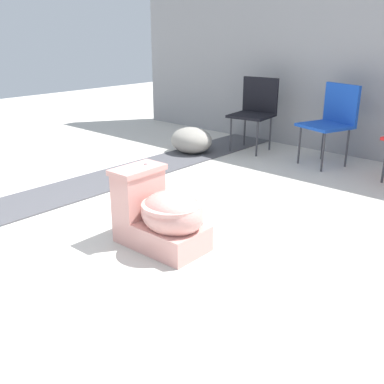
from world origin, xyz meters
name	(u,v)px	position (x,y,z in m)	size (l,w,h in m)	color
ground_plane	(134,235)	(0.00, 0.00, 0.00)	(14.00, 14.00, 0.00)	beige
gravel_strip	(96,183)	(-1.12, 0.50, 0.01)	(0.56, 8.00, 0.01)	#4C4C51
toilet	(162,215)	(0.26, 0.02, 0.22)	(0.64, 0.40, 0.52)	#E09E93
folding_chair_left	(256,106)	(-0.75, 2.55, 0.51)	(0.49, 0.49, 0.83)	black
folding_chair_middle	(333,116)	(0.19, 2.57, 0.51)	(0.56, 0.56, 0.83)	#1947B2
boulder_near	(191,140)	(-1.20, 1.93, 0.15)	(0.50, 0.45, 0.30)	gray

